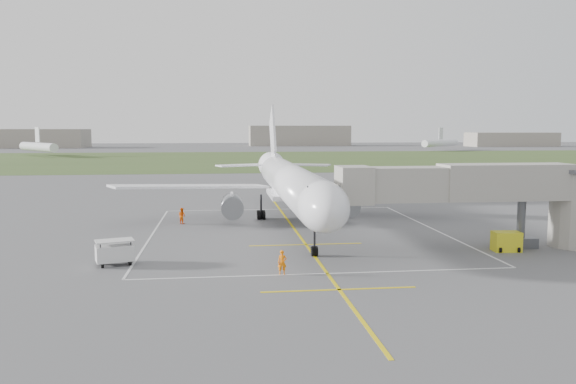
{
  "coord_description": "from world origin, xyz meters",
  "views": [
    {
      "loc": [
        -7.35,
        -57.93,
        10.13
      ],
      "look_at": [
        -0.87,
        -4.0,
        4.0
      ],
      "focal_mm": 35.0,
      "sensor_mm": 36.0,
      "label": 1
    }
  ],
  "objects": [
    {
      "name": "ground",
      "position": [
        0.0,
        0.0,
        0.0
      ],
      "size": [
        700.0,
        700.0,
        0.0
      ],
      "primitive_type": "plane",
      "color": "#535456",
      "rests_on": "ground"
    },
    {
      "name": "baggage_cart",
      "position": [
        -15.29,
        -15.59,
        0.97
      ],
      "size": [
        3.08,
        2.37,
        1.89
      ],
      "rotation": [
        0.0,
        0.0,
        0.3
      ],
      "color": "silver",
      "rests_on": "ground"
    },
    {
      "name": "jet_bridge",
      "position": [
        15.72,
        -13.5,
        4.74
      ],
      "size": [
        23.4,
        5.0,
        7.2
      ],
      "color": "gray",
      "rests_on": "ground"
    },
    {
      "name": "grass_strip",
      "position": [
        0.0,
        130.0,
        0.01
      ],
      "size": [
        700.0,
        120.0,
        0.02
      ],
      "primitive_type": "cube",
      "color": "#3A5123",
      "rests_on": "ground"
    },
    {
      "name": "airliner",
      "position": [
        -0.0,
        0.75,
        4.39
      ],
      "size": [
        38.93,
        46.75,
        13.52
      ],
      "color": "white",
      "rests_on": "ground"
    },
    {
      "name": "ramp_worker_nose",
      "position": [
        -3.18,
        -19.87,
        0.86
      ],
      "size": [
        0.67,
        0.49,
        1.71
      ],
      "primitive_type": "imported",
      "rotation": [
        0.0,
        0.0,
        -0.14
      ],
      "color": "orange",
      "rests_on": "ground"
    },
    {
      "name": "distant_aircraft",
      "position": [
        10.35,
        176.87,
        3.59
      ],
      "size": [
        192.79,
        61.76,
        8.85
      ],
      "color": "white",
      "rests_on": "ground"
    },
    {
      "name": "gpu_unit",
      "position": [
        16.16,
        -14.6,
        0.81
      ],
      "size": [
        2.3,
        1.72,
        1.64
      ],
      "rotation": [
        0.0,
        0.0,
        -0.09
      ],
      "color": "yellow",
      "rests_on": "ground"
    },
    {
      "name": "distant_hangars",
      "position": [
        -16.15,
        265.19,
        5.17
      ],
      "size": [
        345.0,
        49.0,
        12.0
      ],
      "color": "gray",
      "rests_on": "ground"
    },
    {
      "name": "ramp_worker_wing",
      "position": [
        -11.55,
        2.37,
        0.87
      ],
      "size": [
        1.07,
        1.05,
        1.74
      ],
      "primitive_type": "imported",
      "rotation": [
        0.0,
        0.0,
        2.4
      ],
      "color": "#F45D07",
      "rests_on": "ground"
    },
    {
      "name": "apron_markings",
      "position": [
        0.0,
        -5.82,
        0.01
      ],
      "size": [
        28.2,
        60.0,
        0.01
      ],
      "color": "yellow",
      "rests_on": "ground"
    }
  ]
}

